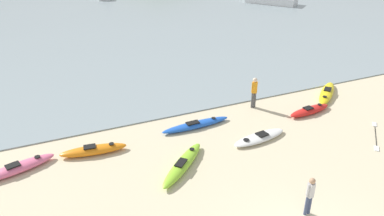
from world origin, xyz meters
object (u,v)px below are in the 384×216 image
object	(u,v)px
kayak_on_sand_0	(327,93)
kayak_on_sand_5	(196,125)
kayak_on_sand_2	(183,164)
loose_paddle	(376,136)
kayak_on_sand_3	(94,150)
person_near_waterline	(254,91)
kayak_on_sand_6	(310,110)
kayak_on_sand_4	(18,168)
person_near_foreground	(310,194)
moored_boat_0	(271,0)
kayak_on_sand_1	(259,137)

from	to	relation	value
kayak_on_sand_0	kayak_on_sand_5	distance (m)	8.42
kayak_on_sand_2	loose_paddle	world-z (taller)	kayak_on_sand_2
kayak_on_sand_3	person_near_waterline	world-z (taller)	person_near_waterline
kayak_on_sand_5	kayak_on_sand_6	distance (m)	6.15
kayak_on_sand_4	kayak_on_sand_6	bearing A→B (deg)	-2.35
person_near_foreground	moored_boat_0	distance (m)	35.66
kayak_on_sand_6	person_near_foreground	xyz separation A→B (m)	(-4.97, -6.01, 0.71)
kayak_on_sand_4	kayak_on_sand_5	distance (m)	8.07
person_near_foreground	kayak_on_sand_1	bearing A→B (deg)	76.80
kayak_on_sand_0	kayak_on_sand_4	size ratio (longest dim) A/B	0.97
person_near_waterline	kayak_on_sand_3	bearing A→B (deg)	-172.83
kayak_on_sand_3	person_near_waterline	size ratio (longest dim) A/B	1.69
kayak_on_sand_0	kayak_on_sand_6	xyz separation A→B (m)	(-2.35, -1.37, 0.00)
kayak_on_sand_3	person_near_waterline	xyz separation A→B (m)	(8.72, 1.10, 0.80)
person_near_waterline	loose_paddle	bearing A→B (deg)	-52.60
kayak_on_sand_1	person_near_waterline	world-z (taller)	person_near_waterline
kayak_on_sand_6	kayak_on_sand_2	bearing A→B (deg)	-167.00
kayak_on_sand_5	person_near_foreground	size ratio (longest dim) A/B	2.34
kayak_on_sand_0	kayak_on_sand_2	xyz separation A→B (m)	(-10.25, -3.20, 0.01)
kayak_on_sand_0	kayak_on_sand_1	bearing A→B (deg)	-157.27
loose_paddle	kayak_on_sand_2	bearing A→B (deg)	172.15
person_near_waterline	loose_paddle	xyz separation A→B (m)	(3.72, -4.87, -0.97)
kayak_on_sand_1	person_near_foreground	size ratio (longest dim) A/B	1.91
person_near_foreground	person_near_waterline	bearing A→B (deg)	71.39
kayak_on_sand_1	loose_paddle	size ratio (longest dim) A/B	1.39
kayak_on_sand_4	kayak_on_sand_2	bearing A→B (deg)	-21.14
kayak_on_sand_6	moored_boat_0	xyz separation A→B (m)	(13.94, 24.22, 0.32)
kayak_on_sand_4	kayak_on_sand_3	bearing A→B (deg)	1.67
kayak_on_sand_3	kayak_on_sand_5	distance (m)	5.02
kayak_on_sand_1	kayak_on_sand_5	distance (m)	3.15
kayak_on_sand_0	person_near_waterline	xyz separation A→B (m)	(-4.70, 0.39, 0.82)
kayak_on_sand_0	kayak_on_sand_3	distance (m)	13.44
kayak_on_sand_0	person_near_foreground	xyz separation A→B (m)	(-7.31, -7.38, 0.71)
person_near_waterline	kayak_on_sand_5	bearing A→B (deg)	-168.50
person_near_foreground	loose_paddle	world-z (taller)	person_near_foreground
person_near_foreground	person_near_waterline	distance (m)	8.21
kayak_on_sand_6	person_near_waterline	size ratio (longest dim) A/B	1.57
kayak_on_sand_6	loose_paddle	xyz separation A→B (m)	(1.37, -3.10, -0.15)
person_near_waterline	moored_boat_0	size ratio (longest dim) A/B	0.29
kayak_on_sand_3	kayak_on_sand_0	bearing A→B (deg)	3.00
kayak_on_sand_4	kayak_on_sand_5	world-z (taller)	kayak_on_sand_4
kayak_on_sand_3	kayak_on_sand_6	world-z (taller)	kayak_on_sand_3
kayak_on_sand_6	moored_boat_0	size ratio (longest dim) A/B	0.45
kayak_on_sand_5	moored_boat_0	world-z (taller)	moored_boat_0
kayak_on_sand_3	kayak_on_sand_2	bearing A→B (deg)	-38.19
kayak_on_sand_1	kayak_on_sand_4	distance (m)	10.43
kayak_on_sand_3	loose_paddle	bearing A→B (deg)	-16.86
person_near_foreground	kayak_on_sand_2	bearing A→B (deg)	125.05
kayak_on_sand_1	kayak_on_sand_3	xyz separation A→B (m)	(-7.23, 1.89, 0.05)
kayak_on_sand_0	kayak_on_sand_1	world-z (taller)	kayak_on_sand_0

